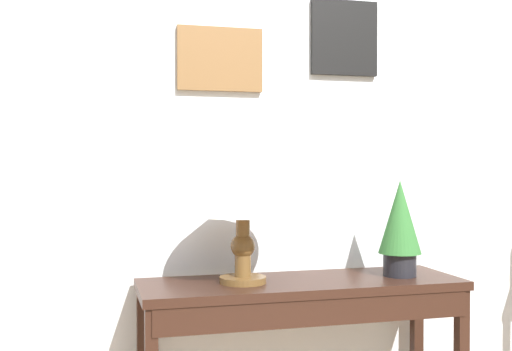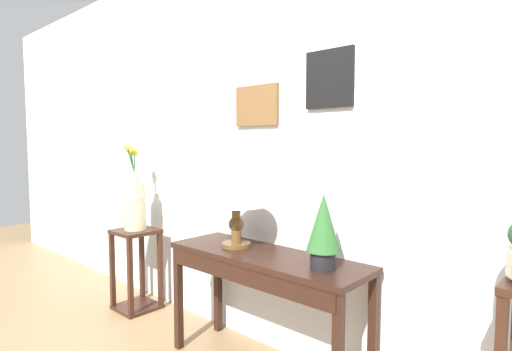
# 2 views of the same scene
# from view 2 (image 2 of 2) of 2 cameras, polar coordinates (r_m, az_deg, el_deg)

# --- Properties ---
(back_wall_with_art) EXTENTS (9.00, 0.13, 2.80)m
(back_wall_with_art) POSITION_cam_2_polar(r_m,az_deg,el_deg) (2.65, 4.61, 4.98)
(back_wall_with_art) COLOR silver
(back_wall_with_art) RESTS_ON ground
(console_table) EXTENTS (1.29, 0.42, 0.73)m
(console_table) POSITION_cam_2_polar(r_m,az_deg,el_deg) (2.48, 0.84, -13.10)
(console_table) COLOR black
(console_table) RESTS_ON ground
(table_lamp) EXTENTS (0.40, 0.40, 0.47)m
(table_lamp) POSITION_cam_2_polar(r_m,az_deg,el_deg) (2.56, -2.79, -2.34)
(table_lamp) COLOR brown
(table_lamp) RESTS_ON console_table
(potted_plant_on_console) EXTENTS (0.18, 0.18, 0.40)m
(potted_plant_on_console) POSITION_cam_2_polar(r_m,az_deg,el_deg) (2.16, 9.36, -7.24)
(potted_plant_on_console) COLOR black
(potted_plant_on_console) RESTS_ON console_table
(pedestal_stand_left) EXTENTS (0.32, 0.32, 0.67)m
(pedestal_stand_left) POSITION_cam_2_polar(r_m,az_deg,el_deg) (3.62, -16.30, -12.42)
(pedestal_stand_left) COLOR #381E14
(pedestal_stand_left) RESTS_ON ground
(flower_vase_tall_left) EXTENTS (0.19, 0.19, 0.69)m
(flower_vase_tall_left) POSITION_cam_2_polar(r_m,az_deg,el_deg) (3.50, -16.52, -3.36)
(flower_vase_tall_left) COLOR beige
(flower_vase_tall_left) RESTS_ON pedestal_stand_left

